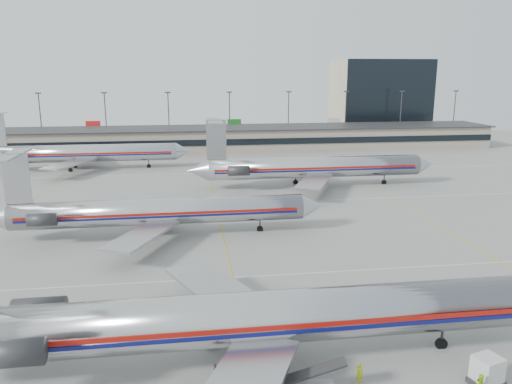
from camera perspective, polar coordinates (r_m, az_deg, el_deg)
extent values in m
plane|color=gray|center=(43.58, -1.32, -14.88)|extent=(260.00, 260.00, 0.00)
cube|color=silver|center=(52.54, -2.64, -9.73)|extent=(160.00, 0.15, 0.02)
cube|color=gray|center=(137.31, -6.24, 5.99)|extent=(160.00, 16.00, 6.00)
cube|color=black|center=(129.26, -6.12, 5.62)|extent=(160.00, 0.20, 1.60)
cube|color=#2D2D30|center=(136.95, -6.28, 7.28)|extent=(162.00, 17.00, 0.30)
cylinder|color=#38383D|center=(156.03, -23.38, 7.53)|extent=(0.30, 0.30, 15.00)
cube|color=#2D2D30|center=(155.57, -23.64, 10.31)|extent=(1.60, 0.40, 0.35)
cylinder|color=#38383D|center=(152.35, -16.78, 7.94)|extent=(0.30, 0.30, 15.00)
cube|color=#2D2D30|center=(151.88, -16.98, 10.79)|extent=(1.60, 0.40, 0.35)
cylinder|color=#38383D|center=(150.74, -9.94, 8.25)|extent=(0.30, 0.30, 15.00)
cube|color=#2D2D30|center=(150.26, -10.06, 11.14)|extent=(1.60, 0.40, 0.35)
cylinder|color=#38383D|center=(151.27, -3.04, 8.45)|extent=(0.30, 0.30, 15.00)
cube|color=#2D2D30|center=(150.80, -3.07, 11.33)|extent=(1.60, 0.40, 0.35)
cylinder|color=#38383D|center=(153.92, 3.73, 8.53)|extent=(0.30, 0.30, 15.00)
cube|color=#2D2D30|center=(153.46, 3.77, 11.36)|extent=(1.60, 0.40, 0.35)
cylinder|color=#38383D|center=(158.58, 10.18, 8.49)|extent=(0.30, 0.30, 15.00)
cube|color=#2D2D30|center=(158.13, 10.29, 11.24)|extent=(1.60, 0.40, 0.35)
cylinder|color=#38383D|center=(165.09, 16.19, 8.36)|extent=(0.30, 0.30, 15.00)
cube|color=#2D2D30|center=(164.65, 16.36, 11.00)|extent=(1.60, 0.40, 0.35)
cylinder|color=#38383D|center=(173.22, 21.68, 8.17)|extent=(0.30, 0.30, 15.00)
cube|color=#2D2D30|center=(172.81, 21.90, 10.67)|extent=(1.60, 0.40, 0.35)
cube|color=tan|center=(179.09, 13.89, 10.47)|extent=(30.00, 20.00, 25.00)
cylinder|color=silver|center=(36.78, -0.04, -14.20)|extent=(41.32, 3.82, 3.82)
cube|color=#9A110B|center=(35.03, 0.42, -15.42)|extent=(39.25, 0.05, 0.36)
cube|color=#0C0F54|center=(35.24, 0.42, -16.01)|extent=(39.25, 0.05, 0.29)
cube|color=#AAAAAE|center=(43.51, -4.15, -11.17)|extent=(9.61, 14.00, 0.33)
cylinder|color=#2D2D30|center=(40.48, -23.50, -12.20)|extent=(3.72, 1.76, 1.76)
cylinder|color=#2D2D30|center=(35.48, -26.02, -16.22)|extent=(3.72, 1.76, 1.76)
cylinder|color=#2D2D30|center=(42.39, 20.47, -15.36)|extent=(0.21, 0.21, 1.70)
cylinder|color=#2D2D30|center=(35.81, -4.68, -20.23)|extent=(0.21, 0.21, 1.70)
cylinder|color=#2D2D30|center=(40.03, -5.14, -16.31)|extent=(0.21, 0.21, 1.70)
cylinder|color=black|center=(42.62, 20.41, -15.94)|extent=(0.93, 0.31, 0.93)
cylinder|color=silver|center=(65.56, -10.84, -2.21)|extent=(37.06, 3.43, 3.43)
cone|color=silver|center=(67.54, 6.38, -1.59)|extent=(2.96, 3.43, 3.43)
cube|color=#9A110B|center=(63.86, -10.91, -2.51)|extent=(35.21, 0.05, 0.32)
cube|color=#0C0F54|center=(63.96, -10.89, -2.83)|extent=(35.21, 0.05, 0.26)
cube|color=#AAAAAE|center=(72.16, -12.06, -1.59)|extent=(8.62, 12.56, 0.30)
cube|color=#AAAAAE|center=(59.75, -12.84, -4.79)|extent=(8.62, 12.56, 0.30)
cube|color=#AAAAAE|center=(67.54, -25.70, 1.39)|extent=(3.15, 0.23, 6.30)
cube|color=#AAAAAE|center=(67.14, -26.18, 3.85)|extent=(2.22, 9.73, 0.17)
cylinder|color=#2D2D30|center=(70.11, -22.17, -1.73)|extent=(3.34, 1.58, 1.58)
cylinder|color=#2D2D30|center=(65.19, -23.25, -2.93)|extent=(3.34, 1.58, 1.58)
cylinder|color=#2D2D30|center=(66.86, 0.45, -3.87)|extent=(0.19, 0.19, 1.53)
cylinder|color=#2D2D30|center=(64.35, -13.30, -4.94)|extent=(0.19, 0.19, 1.53)
cylinder|color=#2D2D30|center=(68.57, -12.99, -3.78)|extent=(0.19, 0.19, 1.53)
cylinder|color=black|center=(66.99, 0.45, -4.23)|extent=(0.83, 0.28, 0.83)
cylinder|color=silver|center=(93.12, 6.79, 2.83)|extent=(39.61, 3.86, 3.86)
cone|color=silver|center=(100.77, 18.70, 3.02)|extent=(3.34, 3.86, 3.86)
cone|color=#AAAAAE|center=(90.07, -6.68, 2.47)|extent=(3.75, 3.86, 3.86)
cube|color=#9A110B|center=(91.26, 7.10, 2.70)|extent=(37.63, 0.05, 0.36)
cube|color=#0C0F54|center=(91.34, 7.10, 2.45)|extent=(37.63, 0.05, 0.29)
cube|color=#AAAAAE|center=(99.79, 4.55, 2.99)|extent=(9.69, 14.13, 0.33)
cube|color=#AAAAAE|center=(85.89, 6.67, 1.22)|extent=(9.69, 14.13, 0.33)
cube|color=#AAAAAE|center=(89.34, -4.56, 5.99)|extent=(3.54, 0.26, 7.09)
cube|color=#AAAAAE|center=(88.95, -4.80, 8.11)|extent=(2.50, 10.95, 0.19)
cylinder|color=#2D2D30|center=(93.36, -2.38, 3.14)|extent=(3.75, 1.77, 1.77)
cylinder|color=#2D2D30|center=(87.55, -1.98, 2.45)|extent=(3.75, 1.77, 1.77)
cylinder|color=#2D2D30|center=(97.99, 14.43, 1.37)|extent=(0.21, 0.21, 1.72)
cylinder|color=#2D2D30|center=(90.55, 5.23, 0.76)|extent=(0.21, 0.21, 1.72)
cylinder|color=#2D2D30|center=(95.31, 4.54, 1.42)|extent=(0.21, 0.21, 1.72)
cylinder|color=black|center=(98.09, 14.41, 1.08)|extent=(0.94, 0.31, 0.94)
cylinder|color=silver|center=(115.37, -18.83, 4.22)|extent=(38.80, 3.78, 3.78)
cone|color=silver|center=(113.35, -8.30, 4.65)|extent=(3.27, 3.78, 3.78)
cube|color=#9A110B|center=(113.50, -19.00, 4.14)|extent=(36.86, 0.05, 0.36)
cube|color=#0C0F54|center=(113.56, -18.99, 3.94)|extent=(36.86, 0.05, 0.29)
cube|color=#AAAAAE|center=(122.84, -19.14, 4.24)|extent=(9.50, 13.84, 0.33)
cube|color=#AAAAAE|center=(109.03, -20.51, 3.04)|extent=(9.50, 13.84, 0.33)
cylinder|color=#2D2D30|center=(121.57, -25.24, 4.24)|extent=(3.68, 1.74, 1.74)
cylinder|color=#2D2D30|center=(116.08, -26.05, 3.77)|extent=(3.68, 1.74, 1.74)
cylinder|color=#2D2D30|center=(114.09, -12.16, 3.15)|extent=(0.20, 0.20, 1.68)
cylinder|color=#2D2D30|center=(114.06, -20.45, 2.60)|extent=(0.20, 0.20, 1.68)
cylinder|color=#2D2D30|center=(118.77, -19.97, 3.04)|extent=(0.20, 0.20, 1.68)
cylinder|color=black|center=(114.18, -12.15, 2.91)|extent=(0.92, 0.31, 0.92)
cube|color=#2D2D30|center=(39.41, 24.78, -19.10)|extent=(2.43, 2.20, 0.34)
cube|color=beige|center=(38.90, 24.93, -17.83)|extent=(2.07, 2.00, 1.68)
cylinder|color=black|center=(40.35, 25.21, -18.58)|extent=(0.27, 0.13, 0.27)
cylinder|color=black|center=(39.57, 23.20, -19.03)|extent=(0.27, 0.13, 0.27)
cube|color=#2D2D30|center=(34.57, 6.63, -19.71)|extent=(4.25, 1.39, 1.47)
imported|color=#D0E215|center=(36.73, 11.74, -19.70)|extent=(0.65, 0.53, 1.54)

